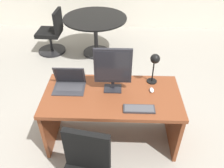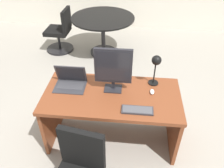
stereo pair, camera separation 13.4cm
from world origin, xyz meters
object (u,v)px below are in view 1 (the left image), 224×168
(desk, at_px, (112,105))
(meeting_chair_near, at_px, (52,35))
(monitor, at_px, (113,68))
(laptop, at_px, (69,81))
(desk_lamp, at_px, (155,63))
(mouse, at_px, (152,90))
(meeting_table, at_px, (95,27))
(keyboard, at_px, (139,109))

(desk, distance_m, meeting_chair_near, 2.59)
(monitor, distance_m, laptop, 0.55)
(laptop, distance_m, desk_lamp, 1.00)
(mouse, bearing_deg, meeting_chair_near, 128.30)
(desk, bearing_deg, mouse, 3.42)
(meeting_table, height_order, meeting_chair_near, meeting_chair_near)
(desk, bearing_deg, meeting_table, 100.31)
(desk_lamp, bearing_deg, laptop, -174.40)
(meeting_chair_near, bearing_deg, monitor, -59.24)
(laptop, distance_m, meeting_chair_near, 2.33)
(meeting_chair_near, bearing_deg, meeting_table, -2.44)
(keyboard, bearing_deg, laptop, 154.67)
(monitor, distance_m, keyboard, 0.52)
(mouse, xyz_separation_m, meeting_table, (-0.85, 2.17, -0.18))
(desk, distance_m, mouse, 0.51)
(laptop, bearing_deg, monitor, -4.54)
(desk, relative_size, monitor, 2.95)
(desk, height_order, mouse, mouse)
(laptop, xyz_separation_m, mouse, (0.95, -0.07, -0.06))
(mouse, distance_m, meeting_table, 2.34)
(monitor, relative_size, meeting_table, 0.43)
(desk, height_order, laptop, laptop)
(meeting_table, bearing_deg, monitor, -79.25)
(desk_lamp, xyz_separation_m, meeting_table, (-0.87, 2.01, -0.45))
(desk_lamp, bearing_deg, meeting_chair_near, 130.79)
(meeting_table, distance_m, meeting_chair_near, 0.92)
(mouse, distance_m, meeting_chair_near, 2.84)
(monitor, relative_size, meeting_chair_near, 0.59)
(desk, xyz_separation_m, desk_lamp, (0.47, 0.19, 0.50))
(mouse, relative_size, desk_lamp, 0.22)
(laptop, height_order, meeting_chair_near, laptop)
(desk_lamp, bearing_deg, keyboard, -111.23)
(monitor, xyz_separation_m, keyboard, (0.28, -0.33, -0.29))
(keyboard, distance_m, desk_lamp, 0.57)
(meeting_chair_near, bearing_deg, desk_lamp, -49.21)
(desk, distance_m, keyboard, 0.46)
(desk, distance_m, laptop, 0.58)
(meeting_table, bearing_deg, mouse, -68.55)
(keyboard, bearing_deg, mouse, 62.18)
(keyboard, height_order, meeting_table, meeting_table)
(laptop, relative_size, meeting_table, 0.30)
(laptop, xyz_separation_m, meeting_chair_near, (-0.79, 2.14, -0.46))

